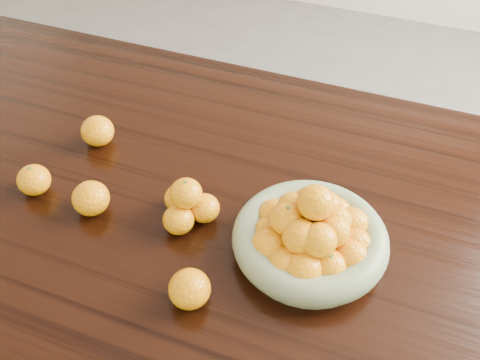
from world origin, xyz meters
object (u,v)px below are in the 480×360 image
(orange_pyramid, at_px, (187,205))
(loose_orange_0, at_px, (34,180))
(fruit_bowl, at_px, (310,235))
(dining_table, at_px, (227,224))

(orange_pyramid, bearing_deg, loose_orange_0, -172.41)
(fruit_bowl, xyz_separation_m, loose_orange_0, (-0.59, -0.05, -0.01))
(fruit_bowl, distance_m, loose_orange_0, 0.60)
(fruit_bowl, xyz_separation_m, orange_pyramid, (-0.25, -0.01, -0.01))
(orange_pyramid, height_order, loose_orange_0, orange_pyramid)
(dining_table, relative_size, fruit_bowl, 6.70)
(loose_orange_0, bearing_deg, fruit_bowl, 5.07)
(orange_pyramid, xyz_separation_m, loose_orange_0, (-0.34, -0.05, -0.01))
(dining_table, distance_m, orange_pyramid, 0.16)
(dining_table, height_order, fruit_bowl, fruit_bowl)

